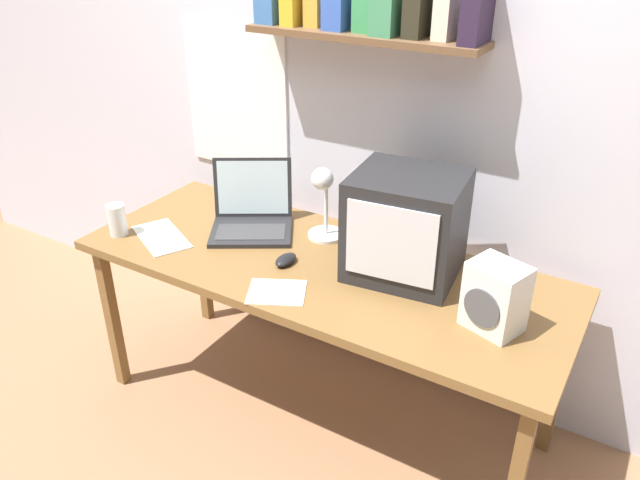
# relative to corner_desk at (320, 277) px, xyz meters

# --- Properties ---
(ground_plane) EXTENTS (12.00, 12.00, 0.00)m
(ground_plane) POSITION_rel_corner_desk_xyz_m (0.00, 0.00, -0.68)
(ground_plane) COLOR #966949
(back_wall) EXTENTS (5.60, 0.24, 2.60)m
(back_wall) POSITION_rel_corner_desk_xyz_m (-0.00, 0.46, 0.63)
(back_wall) COLOR silver
(back_wall) RESTS_ON ground_plane
(corner_desk) EXTENTS (1.86, 0.71, 0.73)m
(corner_desk) POSITION_rel_corner_desk_xyz_m (0.00, 0.00, 0.00)
(corner_desk) COLOR brown
(corner_desk) RESTS_ON ground_plane
(crt_monitor) EXTENTS (0.41, 0.38, 0.38)m
(crt_monitor) POSITION_rel_corner_desk_xyz_m (0.29, 0.11, 0.25)
(crt_monitor) COLOR #232326
(crt_monitor) RESTS_ON corner_desk
(laptop) EXTENTS (0.43, 0.42, 0.27)m
(laptop) POSITION_rel_corner_desk_xyz_m (-0.40, 0.11, 0.12)
(laptop) COLOR #232326
(laptop) RESTS_ON corner_desk
(desk_lamp) EXTENTS (0.14, 0.16, 0.31)m
(desk_lamp) POSITION_rel_corner_desk_xyz_m (-0.08, 0.17, 0.24)
(desk_lamp) COLOR white
(desk_lamp) RESTS_ON corner_desk
(juice_glass) EXTENTS (0.07, 0.07, 0.13)m
(juice_glass) POSITION_rel_corner_desk_xyz_m (-0.82, -0.22, 0.12)
(juice_glass) COLOR white
(juice_glass) RESTS_ON corner_desk
(space_heater) EXTENTS (0.20, 0.18, 0.23)m
(space_heater) POSITION_rel_corner_desk_xyz_m (0.67, -0.06, 0.17)
(space_heater) COLOR silver
(space_heater) RESTS_ON corner_desk
(computer_mouse) EXTENTS (0.06, 0.11, 0.03)m
(computer_mouse) POSITION_rel_corner_desk_xyz_m (-0.11, -0.07, 0.07)
(computer_mouse) COLOR black
(computer_mouse) RESTS_ON corner_desk
(printed_handout) EXTENTS (0.33, 0.27, 0.00)m
(printed_handout) POSITION_rel_corner_desk_xyz_m (-0.65, -0.15, 0.06)
(printed_handout) COLOR silver
(printed_handout) RESTS_ON corner_desk
(loose_paper_near_laptop) EXTENTS (0.25, 0.23, 0.00)m
(loose_paper_near_laptop) POSITION_rel_corner_desk_xyz_m (-0.03, -0.25, 0.06)
(loose_paper_near_laptop) COLOR white
(loose_paper_near_laptop) RESTS_ON corner_desk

